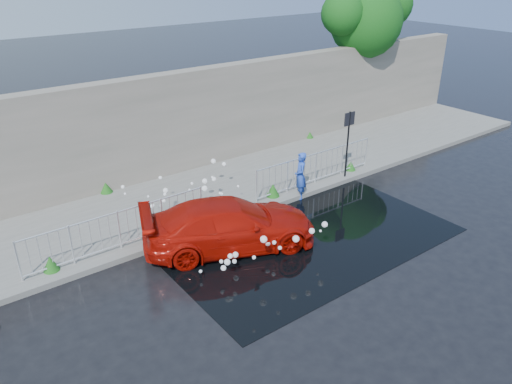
{
  "coord_description": "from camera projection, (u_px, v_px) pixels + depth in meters",
  "views": [
    {
      "loc": [
        -7.94,
        -7.86,
        7.21
      ],
      "look_at": [
        -0.13,
        2.54,
        1.0
      ],
      "focal_mm": 35.0,
      "sensor_mm": 36.0,
      "label": 1
    }
  ],
  "objects": [
    {
      "name": "ground",
      "position": [
        318.0,
        258.0,
        13.08
      ],
      "size": [
        90.0,
        90.0,
        0.0
      ],
      "primitive_type": "plane",
      "color": "black",
      "rests_on": "ground"
    },
    {
      "name": "pavement",
      "position": [
        215.0,
        191.0,
        16.66
      ],
      "size": [
        30.0,
        4.0,
        0.15
      ],
      "primitive_type": "cube",
      "color": "slate",
      "rests_on": "ground"
    },
    {
      "name": "curb",
      "position": [
        250.0,
        213.0,
        15.21
      ],
      "size": [
        30.0,
        0.25,
        0.16
      ],
      "primitive_type": "cube",
      "color": "slate",
      "rests_on": "ground"
    },
    {
      "name": "retaining_wall",
      "position": [
        179.0,
        122.0,
        17.46
      ],
      "size": [
        30.0,
        0.6,
        3.5
      ],
      "primitive_type": "cube",
      "color": "#696458",
      "rests_on": "pavement"
    },
    {
      "name": "puddle",
      "position": [
        306.0,
        237.0,
        14.07
      ],
      "size": [
        8.0,
        5.0,
        0.01
      ],
      "primitive_type": "cube",
      "color": "black",
      "rests_on": "ground"
    },
    {
      "name": "sign_post",
      "position": [
        348.0,
        134.0,
        16.85
      ],
      "size": [
        0.45,
        0.06,
        2.5
      ],
      "color": "black",
      "rests_on": "ground"
    },
    {
      "name": "tree",
      "position": [
        368.0,
        18.0,
        21.59
      ],
      "size": [
        4.89,
        3.16,
        6.19
      ],
      "color": "#332114",
      "rests_on": "ground"
    },
    {
      "name": "railing_left",
      "position": [
        119.0,
        229.0,
        13.02
      ],
      "size": [
        5.05,
        0.05,
        1.1
      ],
      "color": "silver",
      "rests_on": "pavement"
    },
    {
      "name": "railing_right",
      "position": [
        316.0,
        167.0,
        16.81
      ],
      "size": [
        5.05,
        0.05,
        1.1
      ],
      "color": "silver",
      "rests_on": "pavement"
    },
    {
      "name": "weeds",
      "position": [
        215.0,
        193.0,
        15.91
      ],
      "size": [
        12.17,
        3.93,
        0.42
      ],
      "color": "#165216",
      "rests_on": "pavement"
    },
    {
      "name": "water_spray",
      "position": [
        223.0,
        214.0,
        13.8
      ],
      "size": [
        3.63,
        5.54,
        0.99
      ],
      "color": "white",
      "rests_on": "ground"
    },
    {
      "name": "red_car",
      "position": [
        230.0,
        225.0,
        13.34
      ],
      "size": [
        5.0,
        3.43,
        1.34
      ],
      "primitive_type": "imported",
      "rotation": [
        0.0,
        0.0,
        1.2
      ],
      "color": "#A70F06",
      "rests_on": "ground"
    },
    {
      "name": "person",
      "position": [
        300.0,
        176.0,
        15.99
      ],
      "size": [
        0.61,
        0.69,
        1.57
      ],
      "primitive_type": "imported",
      "rotation": [
        0.0,
        0.0,
        -2.1
      ],
      "color": "blue",
      "rests_on": "ground"
    }
  ]
}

